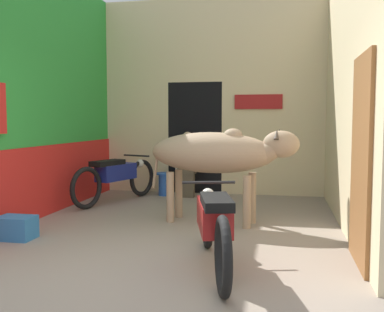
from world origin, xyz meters
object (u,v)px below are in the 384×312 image
object	(u,v)px
cow	(218,154)
shopkeeper_seated	(187,163)
plastic_stool	(165,183)
motorcycle_near	(214,223)
crate	(16,228)
motorcycle_far	(116,176)

from	to	relation	value
cow	shopkeeper_seated	distance (m)	2.30
shopkeeper_seated	plastic_stool	world-z (taller)	shopkeeper_seated
motorcycle_near	crate	bearing A→B (deg)	166.80
cow	motorcycle_far	world-z (taller)	cow
motorcycle_far	shopkeeper_seated	distance (m)	1.41
motorcycle_near	motorcycle_far	bearing A→B (deg)	125.03
shopkeeper_seated	crate	world-z (taller)	shopkeeper_seated
plastic_stool	motorcycle_near	bearing A→B (deg)	-68.73
motorcycle_far	crate	world-z (taller)	motorcycle_far
crate	shopkeeper_seated	bearing A→B (deg)	67.73
motorcycle_near	motorcycle_far	xyz separation A→B (m)	(-2.23, 3.18, 0.01)
motorcycle_far	motorcycle_near	bearing A→B (deg)	-54.97
motorcycle_far	plastic_stool	distance (m)	1.10
cow	plastic_stool	world-z (taller)	cow
shopkeeper_seated	plastic_stool	distance (m)	0.60
plastic_stool	crate	size ratio (longest dim) A/B	1.00
crate	motorcycle_near	bearing A→B (deg)	-13.20
plastic_stool	crate	world-z (taller)	plastic_stool
cow	crate	world-z (taller)	cow
motorcycle_near	shopkeeper_seated	world-z (taller)	shopkeeper_seated
cow	shopkeeper_seated	world-z (taller)	cow
motorcycle_near	plastic_stool	size ratio (longest dim) A/B	4.69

